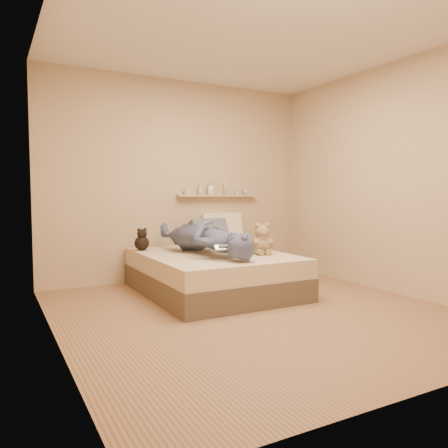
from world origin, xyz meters
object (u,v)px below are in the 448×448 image
teddy_bear (262,241)px  wall_shelf (218,196)px  game_console (223,247)px  dark_plush (142,241)px  person (205,237)px  pillow_grey (210,232)px  pillow_cream (222,229)px  bed (212,273)px

teddy_bear → wall_shelf: 1.35m
game_console → teddy_bear: (0.63, 0.24, 0.01)m
wall_shelf → dark_plush: bearing=-166.0°
dark_plush → person: person is taller
pillow_grey → wall_shelf: (0.24, 0.22, 0.48)m
teddy_bear → wall_shelf: size_ratio=0.30×
game_console → person: size_ratio=0.10×
person → game_console: bearing=78.1°
pillow_grey → wall_shelf: 0.58m
pillow_cream → pillow_grey: bearing=-151.1°
teddy_bear → pillow_cream: pillow_cream is taller
pillow_cream → pillow_grey: 0.29m
dark_plush → pillow_grey: size_ratio=0.54×
dark_plush → pillow_cream: bearing=10.2°
dark_plush → pillow_cream: pillow_cream is taller
bed → pillow_grey: pillow_grey is taller
bed → pillow_grey: bearing=65.9°
dark_plush → pillow_cream: size_ratio=0.49×
bed → pillow_grey: (0.31, 0.69, 0.40)m
pillow_cream → teddy_bear: bearing=-95.4°
teddy_bear → person: (-0.55, 0.31, 0.05)m
person → wall_shelf: wall_shelf is taller
bed → game_console: size_ratio=11.25×
pillow_grey → wall_shelf: wall_shelf is taller
teddy_bear → dark_plush: size_ratio=1.32×
bed → person: bearing=-165.1°
pillow_cream → person: 1.08m
game_console → wall_shelf: size_ratio=0.14×
game_console → dark_plush: 1.28m
game_console → pillow_grey: (0.48, 1.27, 0.03)m
dark_plush → wall_shelf: size_ratio=0.22×
pillow_grey → person: person is taller
dark_plush → wall_shelf: bearing=14.0°
wall_shelf → pillow_cream: bearing=-81.3°
teddy_bear → pillow_grey: (-0.14, 1.03, 0.02)m
person → bed: bearing=-169.3°
bed → wall_shelf: 1.38m
teddy_bear → wall_shelf: (0.10, 1.24, 0.50)m
game_console → pillow_grey: 1.36m
teddy_bear → pillow_cream: size_ratio=0.64×
game_console → person: person is taller
bed → dark_plush: 0.94m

